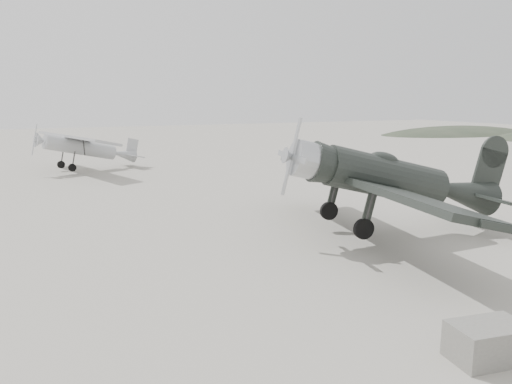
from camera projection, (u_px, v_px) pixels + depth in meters
ground at (301, 246)px, 18.10m from camera, size 160.00×160.00×0.00m
hill_northeast at (458, 134)px, 74.42m from camera, size 32.00×16.00×5.20m
lowwing_monoplane at (394, 180)px, 18.89m from camera, size 9.39×13.09×4.20m
highwing_monoplane at (85, 145)px, 36.24m from camera, size 7.81×10.88×3.09m
equipment_block at (488, 342)px, 10.18m from camera, size 1.66×1.18×0.77m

